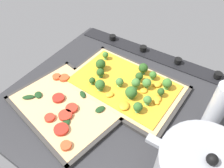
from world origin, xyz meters
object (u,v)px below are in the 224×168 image
at_px(baking_tray_back, 67,106).
at_px(oil_bottle, 218,107).
at_px(veggie_pizza_back, 66,105).
at_px(baking_tray_front, 124,86).
at_px(broccoli_pizza, 126,84).

height_order(baking_tray_back, oil_bottle, oil_bottle).
distance_m(baking_tray_back, veggie_pizza_back, 0.01).
height_order(baking_tray_front, baking_tray_back, same).
bearing_deg(oil_bottle, broccoli_pizza, -1.23).
relative_size(baking_tray_front, oil_bottle, 1.88).
xyz_separation_m(baking_tray_front, veggie_pizza_back, (0.11, 0.18, 0.01)).
bearing_deg(broccoli_pizza, baking_tray_front, -5.36).
distance_m(baking_tray_front, oil_bottle, 0.31).
relative_size(broccoli_pizza, baking_tray_back, 1.01).
xyz_separation_m(baking_tray_back, oil_bottle, (-0.40, -0.17, 0.09)).
height_order(broccoli_pizza, oil_bottle, oil_bottle).
relative_size(broccoli_pizza, oil_bottle, 1.77).
distance_m(veggie_pizza_back, oil_bottle, 0.45).
bearing_deg(broccoli_pizza, veggie_pizza_back, 56.41).
xyz_separation_m(baking_tray_back, veggie_pizza_back, (0.00, 0.00, 0.01)).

